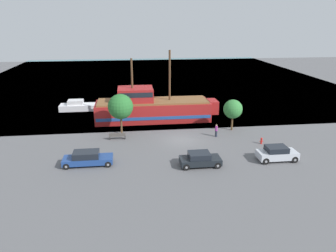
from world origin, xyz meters
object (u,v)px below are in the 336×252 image
object	(u,v)px
pirate_ship	(152,108)
moored_boat_dockside	(78,106)
fire_hydrant	(261,140)
bench_promenade_east	(117,136)
parked_car_curb_mid	(277,153)
parked_car_curb_rear	(200,159)
pedestrian_walking_near	(216,131)
parked_car_curb_front	(87,158)

from	to	relation	value
pirate_ship	moored_boat_dockside	size ratio (longest dim) A/B	2.97
pirate_ship	fire_hydrant	distance (m)	16.38
moored_boat_dockside	bench_promenade_east	distance (m)	15.64
pirate_ship	parked_car_curb_mid	bearing A→B (deg)	-53.29
pirate_ship	moored_boat_dockside	bearing A→B (deg)	149.11
parked_car_curb_rear	pedestrian_walking_near	xyz separation A→B (m)	(3.82, 8.05, 0.08)
bench_promenade_east	pedestrian_walking_near	size ratio (longest dim) A/B	1.26
moored_boat_dockside	fire_hydrant	size ratio (longest dim) A/B	7.69
parked_car_curb_rear	pirate_ship	bearing A→B (deg)	102.56
fire_hydrant	bench_promenade_east	xyz separation A→B (m)	(-16.78, 3.55, 0.04)
pirate_ship	parked_car_curb_front	world-z (taller)	pirate_ship
pedestrian_walking_near	moored_boat_dockside	bearing A→B (deg)	141.70
moored_boat_dockside	parked_car_curb_front	xyz separation A→B (m)	(3.71, -21.17, 0.07)
parked_car_curb_mid	fire_hydrant	size ratio (longest dim) A/B	5.29
moored_boat_dockside	parked_car_curb_mid	size ratio (longest dim) A/B	1.45
moored_boat_dockside	parked_car_curb_rear	distance (m)	27.18
parked_car_curb_rear	pedestrian_walking_near	world-z (taller)	pedestrian_walking_near
parked_car_curb_front	bench_promenade_east	distance (m)	7.48
parked_car_curb_mid	parked_car_curb_rear	distance (m)	8.16
fire_hydrant	parked_car_curb_front	bearing A→B (deg)	-170.16
pirate_ship	parked_car_curb_front	xyz separation A→B (m)	(-7.54, -14.44, -1.07)
parked_car_curb_front	parked_car_curb_mid	distance (m)	19.32
fire_hydrant	pedestrian_walking_near	size ratio (longest dim) A/B	0.49
parked_car_curb_front	pedestrian_walking_near	distance (m)	16.27
pirate_ship	parked_car_curb_front	distance (m)	16.33
parked_car_curb_front	fire_hydrant	distance (m)	19.86
parked_car_curb_rear	bench_promenade_east	xyz separation A→B (m)	(-8.34, 8.55, -0.25)
parked_car_curb_mid	bench_promenade_east	bearing A→B (deg)	153.48
pirate_ship	bench_promenade_east	world-z (taller)	pirate_ship
parked_car_curb_front	pedestrian_walking_near	size ratio (longest dim) A/B	3.14
fire_hydrant	pedestrian_walking_near	world-z (taller)	pedestrian_walking_near
moored_boat_dockside	pedestrian_walking_near	bearing A→B (deg)	-38.30
parked_car_curb_rear	parked_car_curb_front	bearing A→B (deg)	171.78
pirate_ship	bench_promenade_east	size ratio (longest dim) A/B	8.85
parked_car_curb_front	pedestrian_walking_near	xyz separation A→B (m)	(14.94, 6.44, 0.08)
parked_car_curb_rear	fire_hydrant	size ratio (longest dim) A/B	5.28
pedestrian_walking_near	parked_car_curb_rear	bearing A→B (deg)	-115.42
pirate_ship	moored_boat_dockside	world-z (taller)	pirate_ship
pirate_ship	pedestrian_walking_near	xyz separation A→B (m)	(7.40, -8.00, -0.99)
pedestrian_walking_near	pirate_ship	bearing A→B (deg)	132.77
pirate_ship	bench_promenade_east	xyz separation A→B (m)	(-4.76, -7.50, -1.33)
pirate_ship	pedestrian_walking_near	bearing A→B (deg)	-47.23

